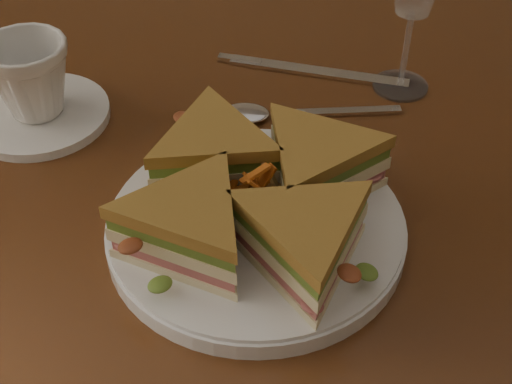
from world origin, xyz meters
TOP-DOWN VIEW (x-y plane):
  - table at (0.00, 0.00)m, footprint 1.20×0.80m
  - plate at (0.04, -0.06)m, footprint 0.25×0.25m
  - sandwich_wedges at (0.04, -0.06)m, footprint 0.27×0.27m
  - crisps_mound at (0.04, -0.06)m, footprint 0.09×0.09m
  - spoon at (0.03, 0.11)m, footprint 0.18×0.05m
  - knife at (0.06, 0.20)m, footprint 0.21×0.04m
  - saucer at (-0.20, 0.08)m, footprint 0.14×0.14m
  - coffee_cup at (-0.20, 0.08)m, footprint 0.09×0.09m

SIDE VIEW (x-z plane):
  - table at x=0.00m, z-range 0.28..1.03m
  - knife at x=0.06m, z-range 0.75..0.75m
  - spoon at x=0.03m, z-range 0.75..0.76m
  - saucer at x=-0.20m, z-range 0.75..0.76m
  - plate at x=0.04m, z-range 0.75..0.77m
  - crisps_mound at x=0.04m, z-range 0.77..0.82m
  - sandwich_wedges at x=0.04m, z-range 0.77..0.82m
  - coffee_cup at x=-0.20m, z-range 0.76..0.84m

